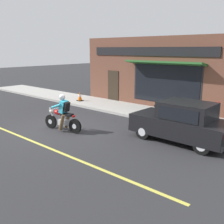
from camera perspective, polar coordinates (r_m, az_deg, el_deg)
The scene contains 7 objects.
ground_plane at distance 11.96m, azimuth -10.69°, elevation -3.63°, with size 80.00×80.00×0.00m, color #2B2B2D.
sidewalk_curb at distance 17.23m, azimuth -4.22°, elevation 2.08°, with size 2.60×22.00×0.14m, color #ADAAA3.
storefront_building at distance 15.97m, azimuth 8.36°, elevation 8.46°, with size 1.25×9.80×4.20m.
motorcycle_with_rider at distance 11.54m, azimuth -10.70°, elevation -0.78°, with size 0.67×2.01×1.62m.
car_hatchback at distance 10.33m, azimuth 14.93°, elevation -2.18°, with size 1.65×3.78×1.57m.
fire_hydrant at distance 13.67m, azimuth 21.97°, elevation 0.24°, with size 0.36×0.24×0.88m.
traffic_cone at distance 17.48m, azimuth -7.02°, elevation 3.39°, with size 0.36×0.36×0.60m.
Camera 1 is at (-6.96, -9.08, 3.49)m, focal length 42.00 mm.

